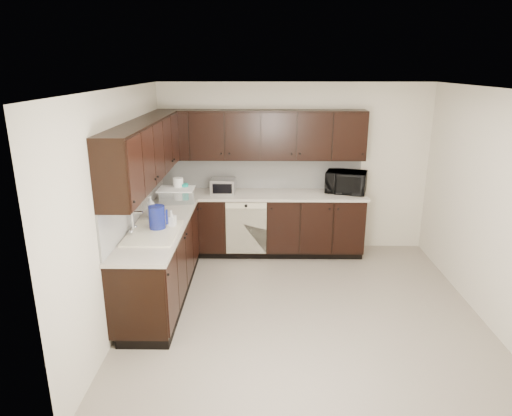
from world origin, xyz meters
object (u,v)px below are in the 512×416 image
at_px(microwave, 346,182).
at_px(blue_pitcher, 157,218).
at_px(storage_bin, 177,195).
at_px(sink, 153,239).
at_px(toaster_oven, 223,186).

relative_size(microwave, blue_pitcher, 2.04).
distance_m(storage_bin, blue_pitcher, 1.12).
xyz_separation_m(sink, blue_pitcher, (0.02, 0.14, 0.20)).
xyz_separation_m(microwave, blue_pitcher, (-2.41, -1.62, -0.02)).
distance_m(toaster_oven, storage_bin, 0.73).
xyz_separation_m(sink, storage_bin, (0.04, 1.26, 0.15)).
bearing_deg(toaster_oven, microwave, 6.35).
xyz_separation_m(toaster_oven, blue_pitcher, (-0.62, -1.53, 0.03)).
bearing_deg(storage_bin, microwave, 12.02).
bearing_deg(toaster_oven, storage_bin, -141.69).
relative_size(sink, blue_pitcher, 2.94).
relative_size(sink, toaster_oven, 2.39).
height_order(sink, microwave, microwave).
relative_size(toaster_oven, blue_pitcher, 1.23).
distance_m(sink, storage_bin, 1.27).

